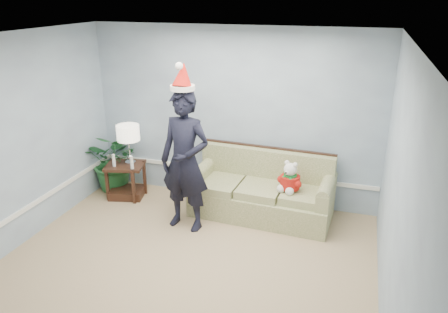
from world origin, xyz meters
TOP-DOWN VIEW (x-y plane):
  - room_shell at (0.00, 0.00)m, footprint 4.54×5.04m
  - wainscot_trim at (-1.18, 1.18)m, footprint 4.49×4.99m
  - sofa at (0.59, 2.07)m, footprint 2.08×0.98m
  - side_table at (-1.63, 1.98)m, footprint 0.68×0.61m
  - table_lamp at (-1.57, 2.04)m, footprint 0.36×0.36m
  - candle_pair at (-1.59, 1.85)m, footprint 0.37×0.05m
  - houseplant at (-1.93, 2.18)m, footprint 0.92×0.80m
  - man at (-0.34, 1.39)m, footprint 0.77×0.56m
  - santa_hat at (-0.34, 1.41)m, footprint 0.32×0.36m
  - teddy_bear at (1.01, 1.92)m, footprint 0.36×0.36m

SIDE VIEW (x-z plane):
  - side_table at x=-1.63m, z-range -0.06..0.50m
  - sofa at x=0.59m, z-range -0.14..0.82m
  - wainscot_trim at x=-1.18m, z-range 0.42..0.48m
  - houseplant at x=-1.93m, z-range 0.00..1.02m
  - candle_pair at x=-1.59m, z-range 0.56..0.76m
  - teddy_bear at x=1.01m, z-range 0.44..0.89m
  - man at x=-0.34m, z-range 0.00..1.97m
  - table_lamp at x=-1.57m, z-range 0.73..1.37m
  - room_shell at x=0.00m, z-range -0.02..2.72m
  - santa_hat at x=-0.34m, z-range 1.93..2.31m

